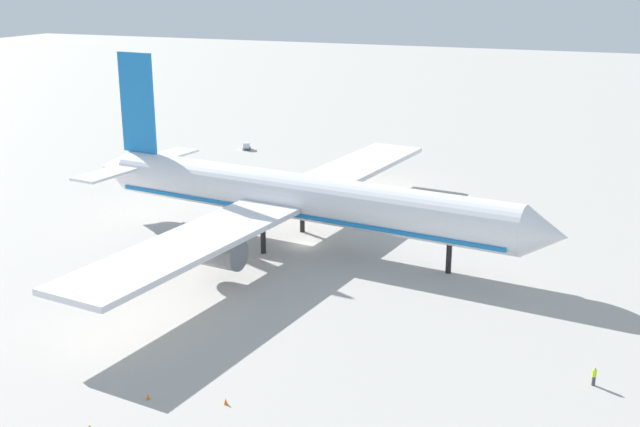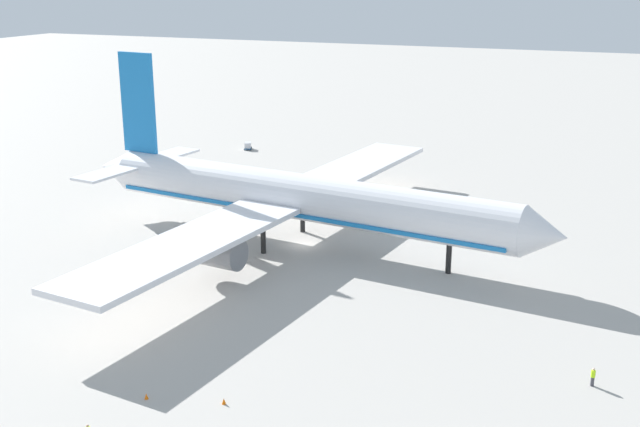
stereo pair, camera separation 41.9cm
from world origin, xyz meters
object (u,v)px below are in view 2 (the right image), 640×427
(traffic_cone_4, at_px, (224,401))
(airliner, at_px, (293,197))
(baggage_cart_2, at_px, (248,146))
(ground_worker_0, at_px, (593,377))
(traffic_cone_2, at_px, (146,396))

(traffic_cone_4, bearing_deg, airliner, 105.94)
(airliner, height_order, traffic_cone_4, airliner)
(baggage_cart_2, xyz_separation_m, ground_worker_0, (73.84, -75.90, 0.10))
(ground_worker_0, height_order, traffic_cone_4, ground_worker_0)
(ground_worker_0, bearing_deg, traffic_cone_2, -154.42)
(airliner, bearing_deg, traffic_cone_4, -74.06)
(ground_worker_0, distance_m, traffic_cone_4, 32.81)
(airliner, bearing_deg, ground_worker_0, -31.55)
(ground_worker_0, relative_size, traffic_cone_2, 3.21)
(baggage_cart_2, height_order, ground_worker_0, ground_worker_0)
(airliner, relative_size, baggage_cart_2, 26.15)
(traffic_cone_4, bearing_deg, ground_worker_0, 27.72)
(ground_worker_0, xyz_separation_m, traffic_cone_2, (-35.68, -17.08, -0.63))
(baggage_cart_2, relative_size, traffic_cone_2, 5.44)
(airliner, relative_size, traffic_cone_2, 142.21)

